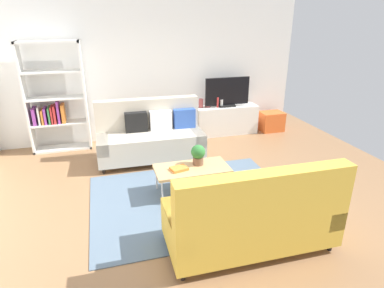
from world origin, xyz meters
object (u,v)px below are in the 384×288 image
object	(u,v)px
storage_trunk	(271,121)
vase_1	(208,103)
bookshelf	(55,102)
table_book_0	(179,169)
couch_beige	(151,136)
potted_plant	(198,154)
vase_0	(201,103)
tv	(227,92)
bottle_0	(218,102)
coffee_table	(192,169)
tv_console	(226,120)
bottle_1	(222,103)
couch_green	(251,216)

from	to	relation	value
storage_trunk	vase_1	world-z (taller)	vase_1
bookshelf	table_book_0	world-z (taller)	bookshelf
couch_beige	potted_plant	distance (m)	1.44
couch_beige	bookshelf	size ratio (longest dim) A/B	0.91
vase_0	storage_trunk	bearing A→B (deg)	-5.10
tv	table_book_0	bearing A→B (deg)	-125.17
vase_1	bottle_0	size ratio (longest dim) A/B	0.84
vase_0	bottle_0	distance (m)	0.37
coffee_table	table_book_0	xyz separation A→B (m)	(-0.20, -0.03, 0.05)
vase_0	bookshelf	bearing A→B (deg)	-179.42
storage_trunk	coffee_table	bearing A→B (deg)	-138.52
tv_console	table_book_0	bearing A→B (deg)	-124.94
bookshelf	bottle_0	distance (m)	3.32
bookshelf	bottle_1	size ratio (longest dim) A/B	12.65
couch_beige	vase_0	world-z (taller)	couch_beige
couch_green	storage_trunk	bearing A→B (deg)	58.96
storage_trunk	vase_0	xyz separation A→B (m)	(-1.68, 0.15, 0.51)
couch_beige	table_book_0	bearing A→B (deg)	98.30
vase_1	table_book_0	bearing A→B (deg)	-117.12
bottle_0	bottle_1	distance (m)	0.10
tv	storage_trunk	bearing A→B (deg)	-4.16
vase_0	coffee_table	bearing A→B (deg)	-110.23
storage_trunk	bottle_0	world-z (taller)	bottle_0
bottle_1	bottle_0	bearing A→B (deg)	180.00
bookshelf	couch_green	bearing A→B (deg)	-58.45
potted_plant	tv_console	bearing A→B (deg)	59.44
storage_trunk	table_book_0	distance (m)	3.61
storage_trunk	couch_beige	bearing A→B (deg)	-163.93
couch_beige	vase_1	xyz separation A→B (m)	(1.44, 1.00, 0.28)
bookshelf	vase_1	xyz separation A→B (m)	(3.11, 0.03, -0.24)
tv	table_book_0	distance (m)	2.96
coffee_table	vase_0	distance (m)	2.61
couch_beige	bookshelf	distance (m)	2.01
table_book_0	vase_0	distance (m)	2.70
couch_beige	storage_trunk	size ratio (longest dim) A/B	3.69
tv	coffee_table	bearing A→B (deg)	-122.04
bottle_0	vase_0	bearing A→B (deg)	165.73
couch_green	tv_console	world-z (taller)	couch_green
vase_0	bottle_0	bearing A→B (deg)	-14.27
tv_console	bottle_0	world-z (taller)	bottle_0
tv	vase_1	bearing A→B (deg)	170.59
bottle_0	couch_beige	bearing A→B (deg)	-150.81
couch_green	storage_trunk	world-z (taller)	couch_green
couch_beige	table_book_0	world-z (taller)	couch_beige
couch_beige	table_book_0	size ratio (longest dim) A/B	7.99
couch_green	bottle_1	distance (m)	3.91
storage_trunk	bottle_1	world-z (taller)	bottle_1
coffee_table	bookshelf	world-z (taller)	bookshelf
storage_trunk	vase_1	size ratio (longest dim) A/B	2.77
tv_console	bookshelf	bearing A→B (deg)	179.68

